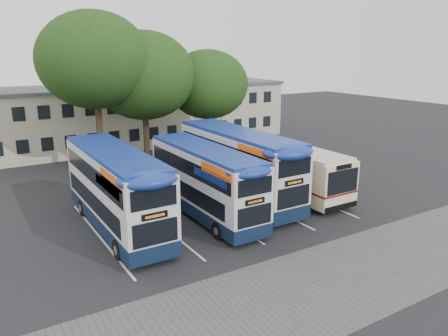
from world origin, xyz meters
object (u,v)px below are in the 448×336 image
bus_dd_mid (205,179)px  bus_single (283,164)px  tree_right (208,85)px  lamp_post (221,98)px  tree_left (94,60)px  bus_dd_left (116,187)px  tree_mid (144,76)px  bus_dd_right (238,163)px

bus_dd_mid → bus_single: 7.25m
tree_right → bus_single: bearing=-90.6°
lamp_post → tree_left: tree_left is taller
tree_left → bus_dd_left: (-2.53, -11.49, -6.45)m
tree_left → bus_single: 16.15m
tree_mid → bus_dd_right: 12.63m
tree_left → tree_mid: tree_left is taller
tree_mid → bus_dd_mid: size_ratio=1.11×
lamp_post → bus_dd_right: 15.81m
bus_dd_mid → bus_dd_right: bus_dd_right is taller
tree_right → bus_dd_mid: tree_right is taller
tree_mid → bus_single: bearing=-63.5°
tree_left → bus_single: size_ratio=1.13×
lamp_post → tree_right: size_ratio=0.93×
bus_dd_left → bus_single: size_ratio=0.97×
tree_mid → bus_dd_left: size_ratio=1.04×
tree_left → bus_dd_right: bearing=-61.6°
lamp_post → bus_dd_right: lamp_post is taller
bus_single → tree_right: bearing=89.4°
lamp_post → bus_single: bearing=-103.3°
bus_dd_left → bus_dd_mid: (5.17, -0.75, -0.16)m
bus_dd_left → bus_single: (12.26, 0.70, -0.60)m
tree_right → bus_dd_right: 12.38m
lamp_post → tree_right: bearing=-137.0°
tree_mid → tree_left: bearing=-172.5°
lamp_post → tree_left: (-12.99, -3.01, 3.86)m
bus_dd_mid → bus_dd_right: (3.24, 1.37, 0.24)m
tree_left → tree_mid: 4.30m
lamp_post → tree_left: 13.88m
tree_left → bus_dd_right: 13.91m
tree_mid → bus_dd_left: (-6.60, -12.03, -5.17)m
tree_left → bus_dd_right: tree_left is taller
bus_dd_left → tree_left: bearing=77.6°
tree_mid → tree_right: size_ratio=1.16×
tree_left → bus_dd_left: tree_left is taller
tree_right → bus_dd_mid: size_ratio=0.96×
lamp_post → bus_single: size_ratio=0.81×
tree_right → bus_dd_left: bearing=-136.9°
bus_dd_right → bus_single: 3.92m
bus_dd_mid → bus_single: bearing=11.6°
tree_left → bus_dd_right: size_ratio=1.13×
bus_dd_left → bus_dd_mid: size_ratio=1.07×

